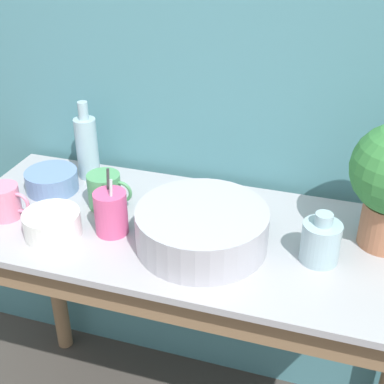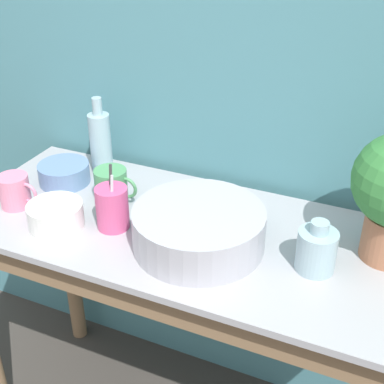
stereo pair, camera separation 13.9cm
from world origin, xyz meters
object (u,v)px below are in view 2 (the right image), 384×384
Objects in this scene: bowl_wash_large at (199,229)px; mug_pink at (15,191)px; utensil_cup at (112,208)px; bowl_small_enamel_white at (56,215)px; bottle_tall at (100,142)px; mug_green at (112,186)px; bottle_short at (317,250)px; bowl_small_blue at (64,173)px.

mug_pink is (-0.57, -0.03, -0.00)m from bowl_wash_large.
bowl_small_enamel_white is at bearing -157.65° from utensil_cup.
mug_green is at bearing -49.46° from bottle_tall.
bowl_wash_large is at bearing 3.15° from utensil_cup.
utensil_cup is at bearing -176.85° from bowl_wash_large.
bottle_short is (0.30, 0.03, 0.00)m from bowl_wash_large.
bottle_tall is 0.21m from mug_green.
bowl_small_enamel_white is (0.06, -0.33, -0.07)m from bottle_tall.
mug_pink is 0.18m from bowl_small_enamel_white.
bowl_wash_large is 2.24× the size of bowl_small_enamel_white.
bowl_small_enamel_white is at bearing -13.56° from mug_pink.
mug_green is 0.14m from utensil_cup.
utensil_cup reaches higher than bowl_small_enamel_white.
bottle_tall is at bearing 100.03° from bowl_small_enamel_white.
bowl_small_enamel_white is 0.86× the size of utensil_cup.
bottle_tall reaches higher than bowl_small_enamel_white.
bowl_wash_large is 2.52× the size of bottle_short.
bowl_small_enamel_white is at bearing -171.70° from bottle_short.
bowl_small_enamel_white is at bearing -59.44° from bowl_small_blue.
bowl_wash_large is 1.36× the size of bottle_tall.
bottle_tall is at bearing 68.62° from mug_pink.
utensil_cup reaches higher than bowl_wash_large.
bowl_small_enamel_white is 0.16m from utensil_cup.
bottle_tall is 1.86× the size of bottle_short.
bowl_wash_large is 2.16× the size of bowl_small_blue.
bowl_small_enamel_white reaches higher than bowl_small_blue.
bowl_wash_large is 0.40m from bowl_small_enamel_white.
mug_green reaches higher than bowl_small_enamel_white.
bottle_short is (0.76, -0.23, -0.05)m from bottle_tall.
utensil_cup is (-0.55, -0.04, 0.00)m from bottle_short.
bottle_tall is 1.41× the size of utensil_cup.
bowl_small_enamel_white is (-0.40, -0.07, -0.02)m from bowl_wash_large.
bottle_tall is 1.87× the size of mug_green.
bowl_small_blue is at bearing 169.31° from mug_green.
bowl_small_blue is at bearing 120.56° from bowl_small_enamel_white.
mug_pink is 0.28m from mug_green.
mug_green is at bearing 67.85° from bowl_small_enamel_white.
bottle_short is at bearing -16.93° from bottle_tall.
utensil_cup is at bearing 22.35° from bowl_small_enamel_white.
bowl_wash_large reaches higher than mug_green.
bottle_short is 0.63m from mug_green.
mug_green is at bearing -10.69° from bowl_small_blue.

